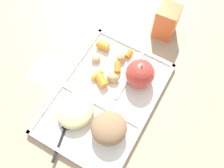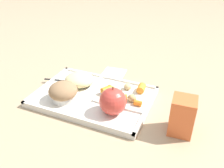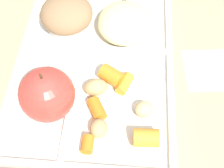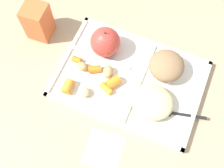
# 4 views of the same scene
# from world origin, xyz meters

# --- Properties ---
(ground) EXTENTS (6.00, 6.00, 0.00)m
(ground) POSITION_xyz_m (0.00, 0.00, 0.00)
(ground) COLOR tan
(lunch_tray) EXTENTS (0.40, 0.27, 0.02)m
(lunch_tray) POSITION_xyz_m (-0.00, 0.00, 0.01)
(lunch_tray) COLOR silver
(lunch_tray) RESTS_ON ground
(green_apple) EXTENTS (0.09, 0.09, 0.09)m
(green_apple) POSITION_xyz_m (-0.10, 0.06, 0.06)
(green_apple) COLOR #C63D33
(green_apple) RESTS_ON lunch_tray
(bran_muffin) EXTENTS (0.10, 0.10, 0.06)m
(bran_muffin) POSITION_xyz_m (0.08, 0.06, 0.05)
(bran_muffin) COLOR silver
(bran_muffin) RESTS_ON lunch_tray
(carrot_slice_near_corner) EXTENTS (0.03, 0.02, 0.02)m
(carrot_slice_near_corner) POSITION_xyz_m (-0.16, -0.01, 0.02)
(carrot_slice_near_corner) COLOR orange
(carrot_slice_near_corner) RESTS_ON lunch_tray
(carrot_slice_edge) EXTENTS (0.04, 0.03, 0.02)m
(carrot_slice_edge) POSITION_xyz_m (-0.10, -0.01, 0.02)
(carrot_slice_edge) COLOR orange
(carrot_slice_edge) RESTS_ON lunch_tray
(carrot_slice_diagonal) EXTENTS (0.04, 0.03, 0.02)m
(carrot_slice_diagonal) POSITION_xyz_m (-0.05, -0.06, 0.02)
(carrot_slice_diagonal) COLOR orange
(carrot_slice_diagonal) RESTS_ON lunch_tray
(carrot_slice_large) EXTENTS (0.04, 0.05, 0.03)m
(carrot_slice_large) POSITION_xyz_m (-0.04, -0.03, 0.03)
(carrot_slice_large) COLOR orange
(carrot_slice_large) RESTS_ON lunch_tray
(carrot_slice_back) EXTENTS (0.03, 0.04, 0.03)m
(carrot_slice_back) POSITION_xyz_m (-0.15, -0.09, 0.03)
(carrot_slice_back) COLOR orange
(carrot_slice_back) RESTS_ON lunch_tray
(potato_chunk_large) EXTENTS (0.04, 0.04, 0.03)m
(potato_chunk_large) POSITION_xyz_m (-0.06, -0.01, 0.03)
(potato_chunk_large) COLOR tan
(potato_chunk_large) RESTS_ON lunch_tray
(potato_chunk_corner) EXTENTS (0.04, 0.04, 0.02)m
(potato_chunk_corner) POSITION_xyz_m (-0.10, -0.09, 0.03)
(potato_chunk_corner) COLOR tan
(potato_chunk_corner) RESTS_ON lunch_tray
(potato_chunk_browned) EXTENTS (0.03, 0.03, 0.03)m
(potato_chunk_browned) POSITION_xyz_m (-0.13, -0.02, 0.03)
(potato_chunk_browned) COLOR tan
(potato_chunk_browned) RESTS_ON lunch_tray
(egg_noodle_pile) EXTENTS (0.11, 0.10, 0.04)m
(egg_noodle_pile) POSITION_xyz_m (0.08, -0.05, 0.04)
(egg_noodle_pile) COLOR beige
(egg_noodle_pile) RESTS_ON lunch_tray
(meatball_back) EXTENTS (0.03, 0.03, 0.03)m
(meatball_back) POSITION_xyz_m (0.08, -0.05, 0.03)
(meatball_back) COLOR brown
(meatball_back) RESTS_ON lunch_tray
(meatball_front) EXTENTS (0.04, 0.04, 0.04)m
(meatball_front) POSITION_xyz_m (0.11, -0.05, 0.03)
(meatball_front) COLOR brown
(meatball_front) RESTS_ON lunch_tray
(meatball_center) EXTENTS (0.03, 0.03, 0.03)m
(meatball_center) POSITION_xyz_m (0.08, -0.03, 0.03)
(meatball_center) COLOR brown
(meatball_center) RESTS_ON lunch_tray
(meatball_side) EXTENTS (0.03, 0.03, 0.03)m
(meatball_side) POSITION_xyz_m (0.06, -0.04, 0.03)
(meatball_side) COLOR #755B4C
(meatball_side) RESTS_ON lunch_tray
(plastic_fork) EXTENTS (0.15, 0.05, 0.00)m
(plastic_fork) POSITION_xyz_m (0.14, -0.05, 0.02)
(plastic_fork) COLOR black
(plastic_fork) RESTS_ON lunch_tray
(milk_carton) EXTENTS (0.07, 0.07, 0.11)m
(milk_carton) POSITION_xyz_m (-0.31, 0.05, 0.06)
(milk_carton) COLOR orange
(milk_carton) RESTS_ON ground
(paper_napkin) EXTENTS (0.10, 0.10, 0.00)m
(paper_napkin) POSITION_xyz_m (0.01, -0.21, 0.00)
(paper_napkin) COLOR white
(paper_napkin) RESTS_ON ground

